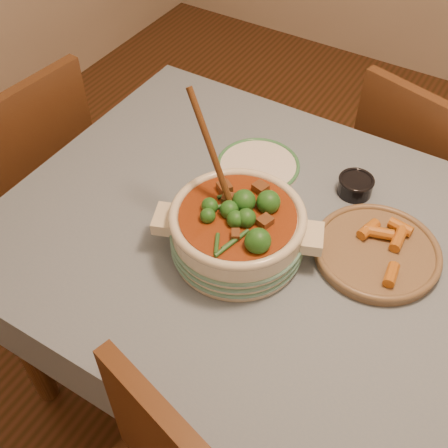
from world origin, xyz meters
name	(u,v)px	position (x,y,z in m)	size (l,w,h in m)	color
floor	(290,395)	(0.00, 0.00, 0.00)	(4.50, 4.50, 0.00)	#402912
dining_table	(312,280)	(0.00, 0.00, 0.66)	(1.68, 1.08, 0.76)	brown
stew_casserole	(237,228)	(-0.18, -0.08, 0.84)	(0.42, 0.42, 0.39)	beige
white_plate	(258,166)	(-0.29, 0.22, 0.77)	(0.30, 0.30, 0.02)	white
condiment_bowl	(356,185)	(-0.01, 0.27, 0.79)	(0.11, 0.11, 0.05)	black
fried_plate	(377,250)	(0.12, 0.08, 0.78)	(0.35, 0.35, 0.05)	olive
chair_far	(413,171)	(0.06, 0.77, 0.49)	(0.50, 0.50, 0.87)	brown
chair_left	(32,166)	(-1.12, 0.06, 0.50)	(0.45, 0.45, 0.89)	brown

